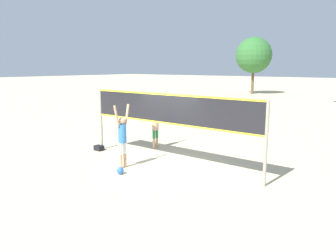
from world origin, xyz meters
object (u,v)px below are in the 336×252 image
(volleyball_net, at_px, (168,114))
(player_spiker, at_px, (122,135))
(gear_bag, at_px, (99,148))
(tree_right_cluster, at_px, (254,55))
(volleyball, at_px, (120,171))
(player_blocker, at_px, (155,125))

(volleyball_net, bearing_deg, player_spiker, -126.78)
(player_spiker, distance_m, gear_bag, 2.90)
(volleyball_net, bearing_deg, gear_bag, -175.76)
(tree_right_cluster, bearing_deg, volleyball, -72.97)
(volleyball, distance_m, tree_right_cluster, 34.13)
(player_blocker, xyz_separation_m, gear_bag, (-1.59, -1.76, -0.91))
(volleyball_net, distance_m, player_blocker, 2.53)
(player_spiker, bearing_deg, volleyball_net, -36.78)
(volleyball, xyz_separation_m, tree_right_cluster, (-9.90, 32.32, 4.69))
(tree_right_cluster, bearing_deg, player_spiker, -73.41)
(player_spiker, xyz_separation_m, volleyball, (0.44, -0.55, -1.03))
(gear_bag, height_order, tree_right_cluster, tree_right_cluster)
(player_blocker, bearing_deg, player_spiker, 18.01)
(volleyball_net, xyz_separation_m, player_spiker, (-0.96, -1.29, -0.67))
(player_spiker, bearing_deg, tree_right_cluster, 16.59)
(tree_right_cluster, bearing_deg, gear_bag, -77.23)
(tree_right_cluster, bearing_deg, player_blocker, -73.55)
(player_blocker, bearing_deg, volleyball, 21.94)
(volleyball, height_order, gear_bag, volleyball)
(player_spiker, relative_size, volleyball, 9.25)
(player_blocker, height_order, gear_bag, player_blocker)
(volleyball, xyz_separation_m, gear_bag, (-2.93, 1.58, -0.01))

